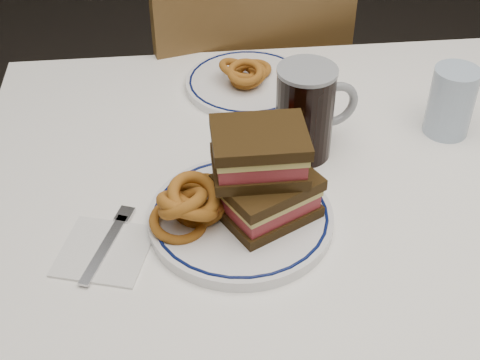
{
  "coord_description": "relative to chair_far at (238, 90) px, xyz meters",
  "views": [
    {
      "loc": [
        -0.28,
        -0.84,
        1.44
      ],
      "look_at": [
        -0.2,
        -0.09,
        0.82
      ],
      "focal_mm": 50.0,
      "sensor_mm": 36.0,
      "label": 1
    }
  ],
  "objects": [
    {
      "name": "beer_mug",
      "position": [
        0.06,
        -0.54,
        0.29
      ],
      "size": [
        0.14,
        0.1,
        0.16
      ],
      "color": "black",
      "rests_on": "dining_table"
    },
    {
      "name": "far_plate",
      "position": [
        -0.01,
        -0.32,
        0.21
      ],
      "size": [
        0.24,
        0.24,
        0.02
      ],
      "color": "white",
      "rests_on": "dining_table"
    },
    {
      "name": "reuben_sandwich",
      "position": [
        -0.03,
        -0.71,
        0.29
      ],
      "size": [
        0.17,
        0.16,
        0.14
      ],
      "color": "black",
      "rests_on": "main_plate"
    },
    {
      "name": "water_glass",
      "position": [
        0.32,
        -0.51,
        0.27
      ],
      "size": [
        0.08,
        0.08,
        0.12
      ],
      "primitive_type": "cylinder",
      "color": "#9EB4CD",
      "rests_on": "dining_table"
    },
    {
      "name": "main_plate",
      "position": [
        -0.07,
        -0.71,
        0.22
      ],
      "size": [
        0.28,
        0.28,
        0.02
      ],
      "color": "white",
      "rests_on": "dining_table"
    },
    {
      "name": "onion_rings_main",
      "position": [
        -0.14,
        -0.72,
        0.26
      ],
      "size": [
        0.13,
        0.12,
        0.1
      ],
      "color": "brown",
      "rests_on": "main_plate"
    },
    {
      "name": "onion_rings_far",
      "position": [
        -0.02,
        -0.33,
        0.24
      ],
      "size": [
        0.11,
        0.13,
        0.06
      ],
      "color": "brown",
      "rests_on": "far_plate"
    },
    {
      "name": "ketchup_ramekin",
      "position": [
        -0.08,
        -0.63,
        0.24
      ],
      "size": [
        0.05,
        0.05,
        0.03
      ],
      "color": "silver",
      "rests_on": "main_plate"
    },
    {
      "name": "napkin_fork",
      "position": [
        -0.27,
        -0.75,
        0.21
      ],
      "size": [
        0.15,
        0.17,
        0.01
      ],
      "color": "silver",
      "rests_on": "dining_table"
    },
    {
      "name": "chair_far",
      "position": [
        0.0,
        0.0,
        0.0
      ],
      "size": [
        0.56,
        0.56,
        1.0
      ],
      "color": "#473216",
      "rests_on": "floor"
    },
    {
      "name": "dining_table",
      "position": [
        0.13,
        -0.6,
        0.1
      ],
      "size": [
        1.27,
        0.87,
        0.75
      ],
      "color": "white",
      "rests_on": "floor"
    }
  ]
}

